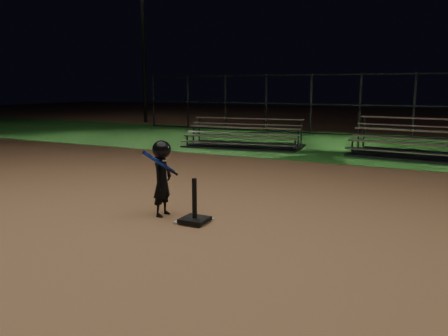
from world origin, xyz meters
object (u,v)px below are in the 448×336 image
Objects in this scene: batting_tee at (195,214)px; bleacher_left at (243,141)px; home_plate at (194,221)px; light_pole_left at (142,30)px; child_batter at (162,176)px; bleacher_right at (434,150)px.

bleacher_left is (-2.87, 8.06, 0.06)m from batting_tee.
bleacher_left reaches higher than batting_tee.
batting_tee is at bearing -50.06° from home_plate.
light_pole_left is (-12.00, 14.94, 4.93)m from home_plate.
child_batter is (-0.59, 0.06, 0.61)m from home_plate.
bleacher_left is at bearing 109.38° from home_plate.
batting_tee is 0.16× the size of bleacher_left.
light_pole_left is at bearing 135.54° from bleacher_left.
home_plate is at bearing -104.65° from bleacher_right.
light_pole_left reaches higher than bleacher_right.
light_pole_left is (-12.06, 15.01, 4.81)m from batting_tee.
bleacher_right is at bearing 70.67° from batting_tee.
home_plate is 0.05× the size of light_pole_left.
bleacher_left is at bearing 14.18° from child_batter.
light_pole_left is (-9.19, 6.95, 4.75)m from bleacher_left.
home_plate is at bearing -77.97° from bleacher_left.
home_plate is 0.11× the size of bleacher_left.
child_batter is at bearing 173.76° from home_plate.
light_pole_left reaches higher than home_plate.
batting_tee is 8.72m from bleacher_right.
bleacher_right is at bearing 70.16° from home_plate.
batting_tee is 0.83m from child_batter.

